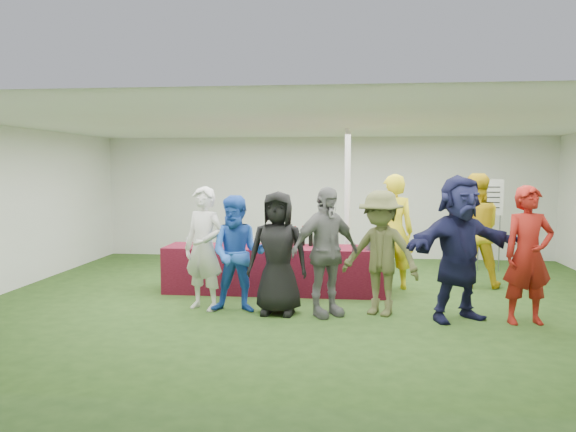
# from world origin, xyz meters

# --- Properties ---
(ground) EXTENTS (60.00, 60.00, 0.00)m
(ground) POSITION_xyz_m (0.00, 0.00, 0.00)
(ground) COLOR #284719
(ground) RESTS_ON ground
(tent) EXTENTS (10.00, 10.00, 10.00)m
(tent) POSITION_xyz_m (0.50, 1.20, 1.35)
(tent) COLOR white
(tent) RESTS_ON ground
(serving_table) EXTENTS (3.60, 0.80, 0.75)m
(serving_table) POSITION_xyz_m (-0.65, 0.36, 0.38)
(serving_table) COLOR maroon
(serving_table) RESTS_ON ground
(wine_bottles) EXTENTS (0.57, 0.13, 0.32)m
(wine_bottles) POSITION_xyz_m (-0.10, 0.50, 0.87)
(wine_bottles) COLOR black
(wine_bottles) RESTS_ON serving_table
(wine_glasses) EXTENTS (1.14, 0.07, 0.16)m
(wine_glasses) POSITION_xyz_m (-1.51, 0.08, 0.86)
(wine_glasses) COLOR silver
(wine_glasses) RESTS_ON serving_table
(water_bottle) EXTENTS (0.07, 0.07, 0.23)m
(water_bottle) POSITION_xyz_m (-0.50, 0.44, 0.85)
(water_bottle) COLOR silver
(water_bottle) RESTS_ON serving_table
(bar_towel) EXTENTS (0.25, 0.18, 0.03)m
(bar_towel) POSITION_xyz_m (0.97, 0.41, 0.77)
(bar_towel) COLOR white
(bar_towel) RESTS_ON serving_table
(dump_bucket) EXTENTS (0.23, 0.23, 0.18)m
(dump_bucket) POSITION_xyz_m (0.90, 0.14, 0.84)
(dump_bucket) COLOR slate
(dump_bucket) RESTS_ON serving_table
(wine_list_sign) EXTENTS (0.50, 0.03, 1.80)m
(wine_list_sign) POSITION_xyz_m (3.26, 2.67, 1.32)
(wine_list_sign) COLOR slate
(wine_list_sign) RESTS_ON ground
(staff_pourer) EXTENTS (0.72, 0.49, 1.92)m
(staff_pourer) POSITION_xyz_m (1.26, 0.84, 0.96)
(staff_pourer) COLOR yellow
(staff_pourer) RESTS_ON ground
(staff_back) EXTENTS (0.98, 0.79, 1.93)m
(staff_back) POSITION_xyz_m (2.65, 1.17, 0.97)
(staff_back) COLOR gold
(staff_back) RESTS_ON ground
(customer_0) EXTENTS (0.76, 0.64, 1.76)m
(customer_0) POSITION_xyz_m (-1.52, -0.84, 0.88)
(customer_0) COLOR silver
(customer_0) RESTS_ON ground
(customer_1) EXTENTS (0.82, 0.64, 1.64)m
(customer_1) POSITION_xyz_m (-1.02, -0.93, 0.82)
(customer_1) COLOR blue
(customer_1) RESTS_ON ground
(customer_2) EXTENTS (0.87, 0.60, 1.71)m
(customer_2) POSITION_xyz_m (-0.45, -0.98, 0.85)
(customer_2) COLOR black
(customer_2) RESTS_ON ground
(customer_3) EXTENTS (1.10, 0.95, 1.77)m
(customer_3) POSITION_xyz_m (0.21, -1.00, 0.89)
(customer_3) COLOR slate
(customer_3) RESTS_ON ground
(customer_4) EXTENTS (1.28, 1.06, 1.72)m
(customer_4) POSITION_xyz_m (0.96, -0.88, 0.86)
(customer_4) COLOR brown
(customer_4) RESTS_ON ground
(customer_5) EXTENTS (1.86, 1.33, 1.94)m
(customer_5) POSITION_xyz_m (1.98, -1.03, 0.97)
(customer_5) COLOR #17183C
(customer_5) RESTS_ON ground
(customer_6) EXTENTS (0.72, 0.53, 1.80)m
(customer_6) POSITION_xyz_m (2.84, -1.12, 0.90)
(customer_6) COLOR maroon
(customer_6) RESTS_ON ground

